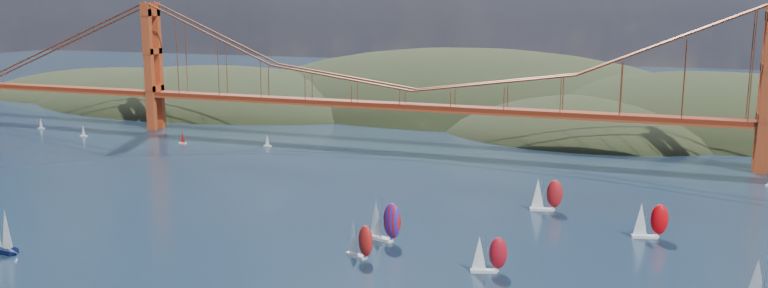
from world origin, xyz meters
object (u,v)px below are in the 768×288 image
(racer_0, at_px, (359,239))
(racer_1, at_px, (488,254))
(racer_5, at_px, (546,194))
(racer_3, at_px, (650,220))
(racer_rwb, at_px, (384,220))

(racer_0, height_order, racer_1, racer_0)
(racer_5, bearing_deg, racer_3, -43.25)
(racer_0, height_order, racer_rwb, racer_rwb)
(racer_0, xyz_separation_m, racer_1, (28.30, 1.11, -0.14))
(racer_1, height_order, racer_3, racer_3)
(racer_5, height_order, racer_rwb, racer_rwb)
(racer_3, distance_m, racer_5, 30.61)
(racer_5, distance_m, racer_rwb, 50.36)
(racer_1, xyz_separation_m, racer_3, (30.46, 36.11, 0.39))
(racer_1, relative_size, racer_rwb, 0.79)
(racer_5, xyz_separation_m, racer_rwb, (-31.43, -39.34, 0.53))
(racer_3, relative_size, racer_5, 0.97)
(racer_0, height_order, racer_3, racer_3)
(racer_0, xyz_separation_m, racer_5, (32.18, 52.41, 0.40))
(racer_0, distance_m, racer_1, 28.32)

